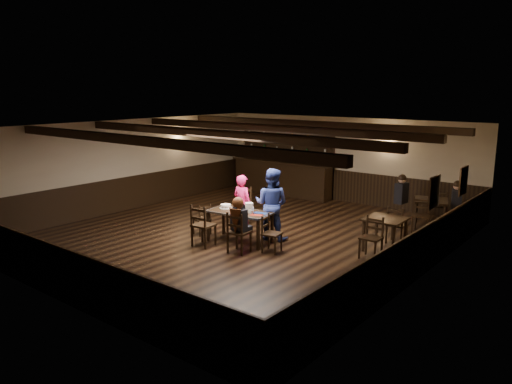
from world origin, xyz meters
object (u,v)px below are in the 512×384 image
Objects in this scene: chair_near_left at (201,222)px; woman_pink at (242,204)px; man_blue at (271,204)px; chair_near_right at (237,230)px; bar_counter at (283,173)px; cake at (226,206)px; dining_table at (240,215)px.

woman_pink reaches higher than chair_near_left.
man_blue reaches higher than chair_near_left.
bar_counter is at bearing 116.58° from chair_near_right.
woman_pink is 0.57m from cake.
bar_counter is at bearing -65.21° from woman_pink.
chair_near_right is 1.24m from cake.
dining_table is at bearing 126.42° from woman_pink.
woman_pink is 0.86× the size of man_blue.
dining_table is at bearing -64.84° from bar_counter.
chair_near_left is (-0.46, -0.84, -0.09)m from dining_table.
chair_near_right is (0.50, -0.69, -0.12)m from dining_table.
cake is (-0.05, -0.57, 0.05)m from woman_pink.
woman_pink is (-0.42, 0.59, 0.08)m from dining_table.
dining_table is 1.07× the size of woman_pink.
chair_near_right is 1.60m from woman_pink.
cake is at bearing 19.16° from man_blue.
cake is at bearing 143.58° from chair_near_right.
dining_table is 5.19× the size of cake.
chair_near_right is at bearing 126.86° from woman_pink.
chair_near_right is 0.54× the size of man_blue.
chair_near_left is at bearing -118.76° from dining_table.
man_blue is at bearing 92.53° from chair_near_right.
chair_near_right is 0.24× the size of bar_counter.
woman_pink is 4.87× the size of cake.
man_blue is 1.11m from cake.
bar_counter is at bearing -72.65° from man_blue.
dining_table is at bearing 40.52° from man_blue.
cake is at bearing 90.72° from chair_near_left.
bar_counter reaches higher than chair_near_right.
chair_near_right is 0.63× the size of woman_pink.
man_blue is at bearing -57.58° from bar_counter.
man_blue reaches higher than dining_table.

